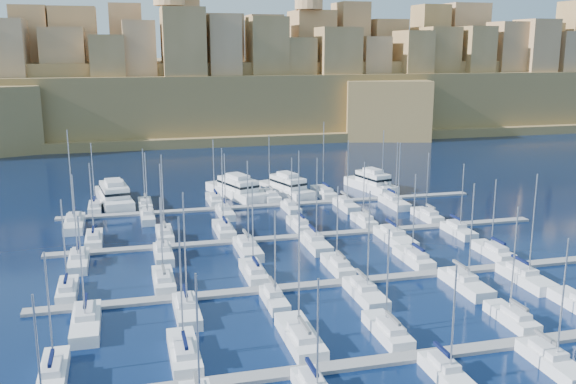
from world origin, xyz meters
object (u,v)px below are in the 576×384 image
object	(u,v)px
sailboat_4	(512,317)
motor_yacht_d	(371,183)
motor_yacht_c	(286,187)
sailboat_2	(300,337)
sailboat_0	(54,371)
motor_yacht_b	(237,189)
motor_yacht_a	(114,195)

from	to	relation	value
sailboat_4	motor_yacht_d	bearing A→B (deg)	81.37
motor_yacht_c	motor_yacht_d	size ratio (longest dim) A/B	1.05
sailboat_2	motor_yacht_d	xyz separation A→B (m)	(35.68, 68.55, 0.94)
sailboat_0	motor_yacht_c	xyz separation A→B (m)	(41.26, 70.07, 1.00)
sailboat_0	motor_yacht_c	distance (m)	81.33
motor_yacht_b	motor_yacht_c	bearing A→B (deg)	-5.19
motor_yacht_a	motor_yacht_c	bearing A→B (deg)	-2.08
sailboat_4	motor_yacht_a	xyz separation A→B (m)	(-44.69, 71.43, 0.99)
sailboat_2	motor_yacht_a	xyz separation A→B (m)	(-19.60, 70.23, 0.94)
sailboat_0	sailboat_2	distance (m)	25.05
motor_yacht_b	motor_yacht_c	size ratio (longest dim) A/B	1.13
sailboat_0	motor_yacht_c	bearing A→B (deg)	59.51
sailboat_2	sailboat_4	xyz separation A→B (m)	(25.09, -1.20, -0.05)
sailboat_2	motor_yacht_c	xyz separation A→B (m)	(16.24, 68.93, 0.94)
motor_yacht_b	sailboat_4	bearing A→B (deg)	-74.66
sailboat_2	motor_yacht_a	bearing A→B (deg)	105.59
sailboat_2	motor_yacht_c	world-z (taller)	sailboat_2
sailboat_2	motor_yacht_c	bearing A→B (deg)	76.74
sailboat_2	sailboat_4	bearing A→B (deg)	-2.74
motor_yacht_a	motor_yacht_c	xyz separation A→B (m)	(35.84, -1.30, 0.00)
sailboat_0	sailboat_4	bearing A→B (deg)	-0.06
motor_yacht_b	motor_yacht_d	distance (m)	30.12
motor_yacht_b	motor_yacht_d	size ratio (longest dim) A/B	1.18
sailboat_2	motor_yacht_d	bearing A→B (deg)	62.50
sailboat_2	motor_yacht_d	distance (m)	77.29
sailboat_2	motor_yacht_a	size ratio (longest dim) A/B	0.92
sailboat_4	motor_yacht_d	distance (m)	70.56
sailboat_0	motor_yacht_d	world-z (taller)	sailboat_0
sailboat_4	motor_yacht_d	world-z (taller)	sailboat_4
sailboat_4	motor_yacht_b	size ratio (longest dim) A/B	0.76
motor_yacht_a	motor_yacht_d	world-z (taller)	same
sailboat_2	motor_yacht_b	size ratio (longest dim) A/B	0.95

